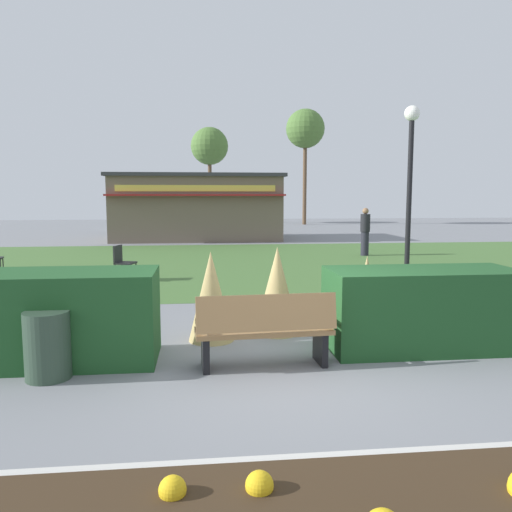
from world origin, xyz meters
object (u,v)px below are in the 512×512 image
object	(u,v)px
park_bench	(265,330)
lamppost_mid	(410,173)
food_kiosk	(197,207)
parked_car_west_slot	(154,219)
tree_left_bg	(305,130)
tree_right_bg	(210,147)
cafe_chair_east	(122,260)
trash_bin	(47,345)
person_strolling	(365,231)

from	to	relation	value
park_bench	lamppost_mid	world-z (taller)	lamppost_mid
food_kiosk	parked_car_west_slot	size ratio (longest dim) A/B	1.91
lamppost_mid	food_kiosk	world-z (taller)	lamppost_mid
tree_left_bg	tree_right_bg	size ratio (longest dim) A/B	1.15
park_bench	lamppost_mid	bearing A→B (deg)	53.41
tree_right_bg	lamppost_mid	bearing A→B (deg)	-81.32
cafe_chair_east	parked_car_west_slot	xyz separation A→B (m)	(-0.98, 20.28, 0.12)
trash_bin	person_strolling	xyz separation A→B (m)	(7.58, 11.47, 0.46)
park_bench	person_strolling	xyz separation A→B (m)	(5.03, 11.37, 0.38)
trash_bin	tree_left_bg	size ratio (longest dim) A/B	0.10
trash_bin	parked_car_west_slot	world-z (taller)	parked_car_west_slot
parked_car_west_slot	tree_right_bg	world-z (taller)	tree_right_bg
cafe_chair_east	park_bench	bearing A→B (deg)	-68.20
food_kiosk	person_strolling	world-z (taller)	food_kiosk
trash_bin	parked_car_west_slot	xyz separation A→B (m)	(-1.15, 27.19, 0.25)
trash_bin	food_kiosk	distance (m)	19.25
tree_right_bg	food_kiosk	bearing A→B (deg)	-93.80
person_strolling	parked_car_west_slot	distance (m)	17.99
park_bench	lamppost_mid	xyz separation A→B (m)	(4.16, 5.60, 2.16)
tree_left_bg	park_bench	bearing A→B (deg)	-102.54
person_strolling	tree_left_bg	size ratio (longest dim) A/B	0.20
trash_bin	person_strolling	bearing A→B (deg)	56.52
trash_bin	tree_right_bg	distance (m)	33.53
tree_left_bg	cafe_chair_east	bearing A→B (deg)	-111.74
tree_right_bg	park_bench	bearing A→B (deg)	-89.99
parked_car_west_slot	tree_left_bg	world-z (taller)	tree_left_bg
lamppost_mid	person_strolling	distance (m)	6.10
food_kiosk	tree_left_bg	xyz separation A→B (m)	(7.80, 11.82, 5.27)
trash_bin	tree_right_bg	bearing A→B (deg)	85.58
park_bench	tree_right_bg	size ratio (longest dim) A/B	0.24
park_bench	tree_right_bg	bearing A→B (deg)	90.01
tree_right_bg	tree_left_bg	bearing A→B (deg)	-16.49
food_kiosk	tree_left_bg	size ratio (longest dim) A/B	0.98
trash_bin	parked_car_west_slot	distance (m)	27.21
lamppost_mid	tree_left_bg	world-z (taller)	tree_left_bg
food_kiosk	tree_left_bg	distance (m)	15.11
food_kiosk	tree_left_bg	world-z (taller)	tree_left_bg
cafe_chair_east	tree_right_bg	distance (m)	26.75
food_kiosk	tree_right_bg	distance (m)	14.50
lamppost_mid	tree_left_bg	bearing A→B (deg)	83.88
lamppost_mid	tree_right_bg	distance (m)	27.80
person_strolling	cafe_chair_east	bearing A→B (deg)	-112.33
food_kiosk	cafe_chair_east	bearing A→B (deg)	-98.36
food_kiosk	parked_car_west_slot	distance (m)	8.56
lamppost_mid	food_kiosk	xyz separation A→B (m)	(-5.09, 13.45, -1.06)
food_kiosk	person_strolling	size ratio (longest dim) A/B	4.83
parked_car_west_slot	food_kiosk	bearing A→B (deg)	-70.93
food_kiosk	trash_bin	bearing A→B (deg)	-94.86
trash_bin	tree_left_bg	world-z (taller)	tree_left_bg
trash_bin	person_strolling	size ratio (longest dim) A/B	0.47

